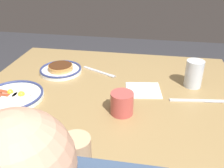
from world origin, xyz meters
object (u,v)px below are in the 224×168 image
at_px(coffee_mug, 122,103).
at_px(paper_napkin, 143,90).
at_px(fork_near, 99,72).
at_px(butter_knife, 198,101).
at_px(plate_center_pancakes, 13,96).
at_px(drinking_glass, 194,75).
at_px(plate_near_main, 61,69).

height_order(coffee_mug, paper_napkin, coffee_mug).
bearing_deg(fork_near, coffee_mug, 115.56).
bearing_deg(paper_napkin, coffee_mug, 68.75).
relative_size(coffee_mug, butter_knife, 0.44).
height_order(plate_center_pancakes, coffee_mug, coffee_mug).
bearing_deg(drinking_glass, coffee_mug, 42.68).
height_order(plate_near_main, fork_near, plate_near_main).
distance_m(plate_center_pancakes, butter_knife, 0.76).
distance_m(plate_near_main, butter_knife, 0.67).
height_order(drinking_glass, butter_knife, drinking_glass).
bearing_deg(fork_near, plate_near_main, 9.17).
xyz_separation_m(plate_near_main, butter_knife, (-0.65, 0.17, -0.01)).
height_order(plate_near_main, butter_knife, plate_near_main).
bearing_deg(coffee_mug, fork_near, -64.44).
bearing_deg(paper_napkin, plate_center_pancakes, 16.61).
xyz_separation_m(drinking_glass, fork_near, (0.45, -0.07, -0.05)).
bearing_deg(plate_near_main, coffee_mug, 139.18).
xyz_separation_m(plate_near_main, drinking_glass, (-0.64, 0.04, 0.04)).
height_order(coffee_mug, butter_knife, coffee_mug).
bearing_deg(plate_center_pancakes, coffee_mug, 176.76).
distance_m(plate_near_main, drinking_glass, 0.64).
bearing_deg(fork_near, drinking_glass, 171.30).
bearing_deg(drinking_glass, plate_center_pancakes, 17.82).
relative_size(plate_near_main, coffee_mug, 2.06).
relative_size(paper_napkin, butter_knife, 0.65).
relative_size(paper_napkin, fork_near, 0.81).
distance_m(fork_near, butter_knife, 0.50).
distance_m(coffee_mug, paper_napkin, 0.20).
distance_m(plate_near_main, fork_near, 0.19).
height_order(drinking_glass, fork_near, drinking_glass).
height_order(plate_center_pancakes, drinking_glass, drinking_glass).
relative_size(coffee_mug, drinking_glass, 0.83).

